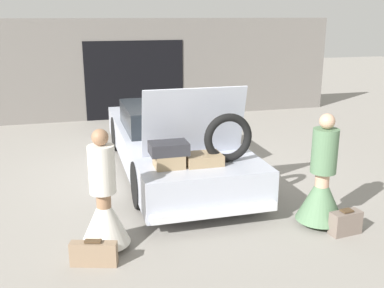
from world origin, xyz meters
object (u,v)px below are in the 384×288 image
at_px(car, 172,141).
at_px(suitcase_beside_right_person, 346,223).
at_px(suitcase_beside_left_person, 94,254).
at_px(person_left, 104,208).
at_px(person_right, 322,187).

distance_m(car, suitcase_beside_right_person, 3.65).
bearing_deg(suitcase_beside_left_person, person_left, 65.74).
distance_m(car, person_right, 3.22).
xyz_separation_m(car, suitcase_beside_right_person, (1.69, -3.21, -0.41)).
distance_m(car, suitcase_beside_left_person, 3.57).
relative_size(person_left, suitcase_beside_left_person, 2.75).
relative_size(car, person_right, 3.31).
distance_m(person_left, suitcase_beside_left_person, 0.59).
bearing_deg(car, person_left, -118.77).
height_order(person_right, suitcase_beside_right_person, person_right).
height_order(car, person_right, car).
relative_size(suitcase_beside_left_person, suitcase_beside_right_person, 1.26).
height_order(person_left, suitcase_beside_left_person, person_left).
height_order(person_left, suitcase_beside_right_person, person_left).
xyz_separation_m(person_right, suitcase_beside_left_person, (-3.18, -0.27, -0.42)).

